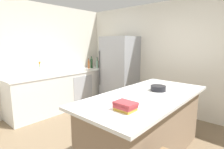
{
  "coord_description": "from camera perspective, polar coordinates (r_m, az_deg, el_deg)",
  "views": [
    {
      "loc": [
        1.78,
        -1.79,
        1.65
      ],
      "look_at": [
        -0.67,
        0.97,
        1.0
      ],
      "focal_mm": 28.41,
      "sensor_mm": 36.0,
      "label": 1
    }
  ],
  "objects": [
    {
      "name": "wall_rear",
      "position": [
        4.43,
        17.77,
        4.98
      ],
      "size": [
        6.0,
        0.1,
        2.6
      ],
      "primitive_type": "cube",
      "color": "silver",
      "rests_on": "ground_plane"
    },
    {
      "name": "wall_left",
      "position": [
        4.61,
        -25.52,
        4.66
      ],
      "size": [
        0.1,
        6.0,
        2.6
      ],
      "primitive_type": "cube",
      "color": "silver",
      "rests_on": "ground_plane"
    },
    {
      "name": "counter_run_left",
      "position": [
        4.75,
        -14.93,
        -4.81
      ],
      "size": [
        0.68,
        2.79,
        0.93
      ],
      "color": "silver",
      "rests_on": "ground_plane"
    },
    {
      "name": "kitchen_island",
      "position": [
        2.74,
        10.67,
        -15.67
      ],
      "size": [
        1.02,
        2.18,
        0.93
      ],
      "color": "#8E755B",
      "rests_on": "ground_plane"
    },
    {
      "name": "refrigerator",
      "position": [
        4.75,
        2.44,
        1.05
      ],
      "size": [
        0.86,
        0.73,
        1.83
      ],
      "color": "#93969B",
      "rests_on": "ground_plane"
    },
    {
      "name": "sink_faucet",
      "position": [
        4.53,
        -18.56,
        2.27
      ],
      "size": [
        0.15,
        0.05,
        0.3
      ],
      "color": "silver",
      "rests_on": "counter_run_left"
    },
    {
      "name": "flower_vase",
      "position": [
        4.32,
        -22.13,
        0.97
      ],
      "size": [
        0.09,
        0.09,
        0.32
      ],
      "color": "silver",
      "rests_on": "counter_run_left"
    },
    {
      "name": "soda_bottle",
      "position": [
        5.43,
        -3.94,
        3.96
      ],
      "size": [
        0.06,
        0.06,
        0.39
      ],
      "color": "silver",
      "rests_on": "counter_run_left"
    },
    {
      "name": "syrup_bottle",
      "position": [
        5.36,
        -4.63,
        3.46
      ],
      "size": [
        0.06,
        0.06,
        0.3
      ],
      "color": "#5B3319",
      "rests_on": "counter_run_left"
    },
    {
      "name": "gin_bottle",
      "position": [
        5.26,
        -4.81,
        3.39
      ],
      "size": [
        0.07,
        0.07,
        0.33
      ],
      "color": "#8CB79E",
      "rests_on": "counter_run_left"
    },
    {
      "name": "wine_bottle",
      "position": [
        5.3,
        -6.61,
        3.67
      ],
      "size": [
        0.07,
        0.07,
        0.35
      ],
      "color": "#19381E",
      "rests_on": "counter_run_left"
    },
    {
      "name": "vinegar_bottle",
      "position": [
        5.23,
        -7.51,
        3.28
      ],
      "size": [
        0.06,
        0.06,
        0.29
      ],
      "color": "#994C23",
      "rests_on": "counter_run_left"
    },
    {
      "name": "cookbook_stack",
      "position": [
        1.95,
        4.34,
        -10.08
      ],
      "size": [
        0.24,
        0.19,
        0.1
      ],
      "color": "gold",
      "rests_on": "kitchen_island"
    },
    {
      "name": "mixing_bowl",
      "position": [
        2.82,
        14.62,
        -4.28
      ],
      "size": [
        0.23,
        0.23,
        0.08
      ],
      "color": "black",
      "rests_on": "kitchen_island"
    }
  ]
}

